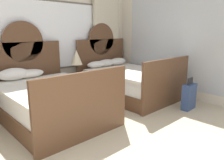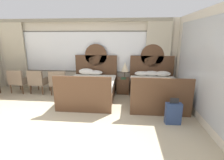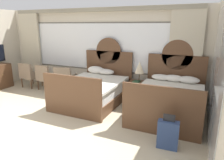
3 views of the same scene
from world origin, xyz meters
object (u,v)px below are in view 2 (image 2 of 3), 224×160
(bed_near_window, at_px, (91,88))
(armchair_by_window_left, at_px, (58,81))
(table_lamp_on_nightstand, at_px, (125,67))
(book_on_nightstand, at_px, (124,78))
(nightstand_between_beds, at_px, (123,86))
(armchair_by_window_right, at_px, (19,80))
(suitcase_on_floor, at_px, (173,113))
(bed_near_mirror, at_px, (155,89))
(armchair_by_window_centre, at_px, (38,81))

(bed_near_window, distance_m, armchair_by_window_left, 1.33)
(table_lamp_on_nightstand, distance_m, book_on_nightstand, 0.42)
(nightstand_between_beds, xyz_separation_m, armchair_by_window_right, (-3.86, -0.33, 0.20))
(armchair_by_window_right, bearing_deg, table_lamp_on_nightstand, 5.29)
(armchair_by_window_left, height_order, armchair_by_window_right, same)
(bed_near_window, bearing_deg, table_lamp_on_nightstand, 33.26)
(table_lamp_on_nightstand, relative_size, suitcase_on_floor, 0.91)
(bed_near_mirror, relative_size, table_lamp_on_nightstand, 3.57)
(armchair_by_window_centre, bearing_deg, armchair_by_window_right, -180.00)
(nightstand_between_beds, relative_size, suitcase_on_floor, 0.85)
(armchair_by_window_left, bearing_deg, bed_near_mirror, -6.15)
(book_on_nightstand, relative_size, armchair_by_window_left, 0.30)
(bed_near_window, xyz_separation_m, bed_near_mirror, (2.10, 0.00, 0.00))
(book_on_nightstand, bearing_deg, nightstand_between_beds, 101.35)
(book_on_nightstand, relative_size, armchair_by_window_right, 0.30)
(nightstand_between_beds, bearing_deg, armchair_by_window_centre, -173.93)
(nightstand_between_beds, bearing_deg, table_lamp_on_nightstand, 29.12)
(bed_near_window, relative_size, bed_near_mirror, 1.00)
(nightstand_between_beds, bearing_deg, suitcase_on_floor, -59.79)
(armchair_by_window_right, relative_size, suitcase_on_floor, 1.33)
(bed_near_mirror, distance_m, nightstand_between_beds, 1.26)
(bed_near_mirror, bearing_deg, book_on_nightstand, 149.66)
(nightstand_between_beds, height_order, suitcase_on_floor, suitcase_on_floor)
(nightstand_between_beds, xyz_separation_m, book_on_nightstand, (0.02, -0.09, 0.30))
(bed_near_mirror, distance_m, table_lamp_on_nightstand, 1.36)
(table_lamp_on_nightstand, height_order, armchair_by_window_right, table_lamp_on_nightstand)
(nightstand_between_beds, bearing_deg, armchair_by_window_left, -171.98)
(bed_near_mirror, distance_m, armchair_by_window_centre, 4.17)
(bed_near_mirror, bearing_deg, armchair_by_window_right, 175.77)
(bed_near_window, relative_size, armchair_by_window_centre, 2.44)
(bed_near_mirror, xyz_separation_m, armchair_by_window_centre, (-4.15, 0.36, 0.10))
(bed_near_mirror, height_order, nightstand_between_beds, bed_near_mirror)
(book_on_nightstand, xyz_separation_m, suitcase_on_floor, (1.26, -2.10, -0.31))
(book_on_nightstand, distance_m, armchair_by_window_centre, 3.13)
(armchair_by_window_right, height_order, suitcase_on_floor, armchair_by_window_right)
(armchair_by_window_right, bearing_deg, suitcase_on_floor, -19.93)
(armchair_by_window_left, bearing_deg, suitcase_on_floor, -27.30)
(book_on_nightstand, relative_size, suitcase_on_floor, 0.39)
(suitcase_on_floor, bearing_deg, armchair_by_window_left, 152.70)
(bed_near_window, bearing_deg, armchair_by_window_right, 172.54)
(bed_near_mirror, distance_m, armchair_by_window_left, 3.40)
(table_lamp_on_nightstand, bearing_deg, bed_near_window, -146.74)
(armchair_by_window_centre, relative_size, armchair_by_window_right, 1.00)
(armchair_by_window_right, bearing_deg, armchair_by_window_left, 0.04)
(table_lamp_on_nightstand, distance_m, armchair_by_window_left, 2.47)
(book_on_nightstand, bearing_deg, table_lamp_on_nightstand, 71.31)
(armchair_by_window_right, bearing_deg, bed_near_mirror, -4.23)
(bed_near_mirror, height_order, book_on_nightstand, bed_near_mirror)
(armchair_by_window_left, bearing_deg, table_lamp_on_nightstand, 8.61)
(armchair_by_window_right, bearing_deg, bed_near_window, -7.46)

